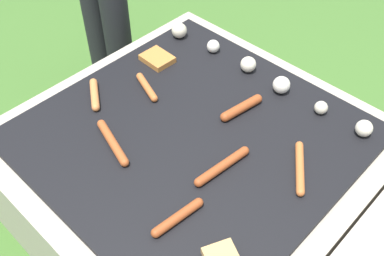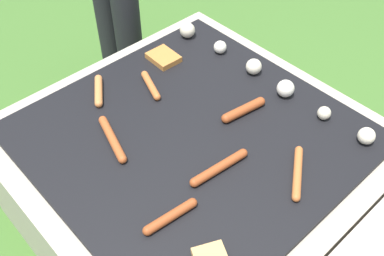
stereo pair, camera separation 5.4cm
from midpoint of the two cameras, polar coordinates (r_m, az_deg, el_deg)
The scene contains 11 objects.
ground_plane at distance 1.63m, azimuth 0.97°, elevation -11.14°, with size 14.00×14.00×0.00m, color #3D6628.
grill at distance 1.46m, azimuth 1.07°, elevation -6.55°, with size 0.97×0.97×0.43m.
sausage_front_center at distance 1.27m, azimuth -8.91°, elevation -1.39°, with size 0.18×0.07×0.02m.
sausage_mid_right at distance 1.35m, azimuth 7.70°, elevation 2.28°, with size 0.05×0.16×0.03m.
sausage_back_left at distance 1.22m, azimuth 14.50°, elevation -5.55°, with size 0.12×0.15×0.02m.
sausage_mid_left at distance 1.43m, azimuth -4.20°, elevation 5.41°, with size 0.14×0.06×0.02m.
sausage_front_right at distance 1.10m, azimuth -1.32°, elevation -11.19°, with size 0.04×0.16×0.02m.
sausage_back_center at distance 1.43m, azimuth -10.73°, elevation 4.66°, with size 0.12×0.09×0.02m.
sausage_back_right at distance 1.19m, azimuth 4.79°, elevation -5.04°, with size 0.04×0.19×0.02m.
bread_slice_left at distance 1.55m, azimuth -2.64°, elevation 8.93°, with size 0.10×0.09×0.02m.
mushroom_row at distance 1.48m, azimuth 9.73°, elevation 6.92°, with size 0.78×0.07×0.06m.
Camera 2 is at (0.66, -0.61, 1.36)m, focal length 42.00 mm.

